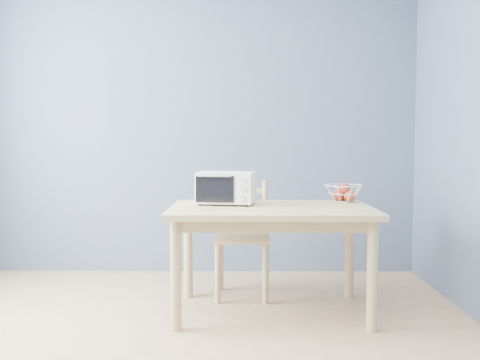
{
  "coord_description": "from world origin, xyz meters",
  "views": [
    {
      "loc": [
        0.45,
        -2.65,
        1.19
      ],
      "look_at": [
        0.41,
        1.12,
        0.93
      ],
      "focal_mm": 40.0,
      "sensor_mm": 36.0,
      "label": 1
    }
  ],
  "objects_px": {
    "fruit_basket": "(343,193)",
    "toaster_oven": "(224,187)",
    "dining_table": "(271,221)",
    "dining_chair": "(242,240)"
  },
  "relations": [
    {
      "from": "dining_chair",
      "to": "dining_table",
      "type": "bearing_deg",
      "value": -63.93
    },
    {
      "from": "dining_table",
      "to": "dining_chair",
      "type": "bearing_deg",
      "value": 114.98
    },
    {
      "from": "toaster_oven",
      "to": "fruit_basket",
      "type": "bearing_deg",
      "value": 19.26
    },
    {
      "from": "dining_table",
      "to": "fruit_basket",
      "type": "distance_m",
      "value": 0.65
    },
    {
      "from": "dining_chair",
      "to": "toaster_oven",
      "type": "bearing_deg",
      "value": -112.5
    },
    {
      "from": "dining_table",
      "to": "toaster_oven",
      "type": "xyz_separation_m",
      "value": [
        -0.33,
        0.13,
        0.22
      ]
    },
    {
      "from": "dining_table",
      "to": "fruit_basket",
      "type": "bearing_deg",
      "value": 27.69
    },
    {
      "from": "fruit_basket",
      "to": "toaster_oven",
      "type": "bearing_deg",
      "value": -170.07
    },
    {
      "from": "dining_table",
      "to": "dining_chair",
      "type": "distance_m",
      "value": 0.52
    },
    {
      "from": "fruit_basket",
      "to": "dining_chair",
      "type": "bearing_deg",
      "value": 169.11
    }
  ]
}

